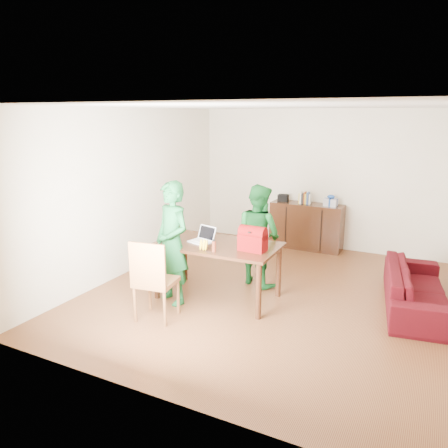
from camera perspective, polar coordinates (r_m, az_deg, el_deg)
The scene contains 10 objects.
room at distance 6.30m, azimuth 6.81°, elevation 2.26°, with size 5.20×5.70×2.90m.
table at distance 6.23m, azimuth -0.83°, elevation -3.52°, with size 1.75×1.02×0.81m.
chair at distance 5.79m, azimuth -8.86°, elevation -9.23°, with size 0.55×0.53×1.08m.
person_near at distance 6.09m, azimuth -6.77°, elevation -2.48°, with size 0.63×0.41×1.73m, color #135827.
person_far at distance 6.76m, azimuth 4.54°, elevation -1.42°, with size 0.77×0.60×1.57m, color #12541E.
laptop at distance 6.26m, azimuth -3.16°, elevation -2.03°, with size 0.36×0.30×0.22m.
bananas at distance 5.91m, azimuth -2.69°, elevation -3.16°, with size 0.16×0.10×0.06m, color gold, non-canonical shape.
bottle at distance 5.83m, azimuth -1.32°, elevation -2.84°, with size 0.06×0.06×0.17m, color #622716.
red_bag at distance 5.87m, azimuth 3.77°, elevation -2.23°, with size 0.36×0.21×0.27m, color #740907.
sofa at distance 6.58m, azimuth 23.86°, elevation -7.68°, with size 1.97×0.77×0.57m, color #3A070B.
Camera 1 is at (2.10, -5.67, 2.60)m, focal length 35.00 mm.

